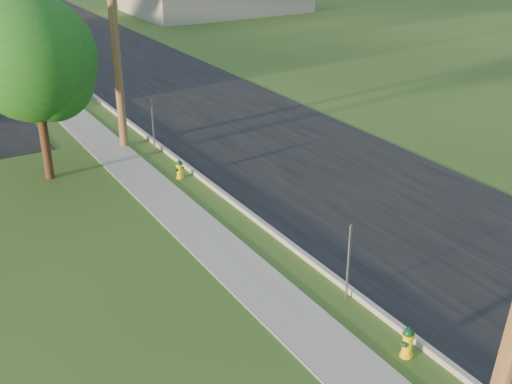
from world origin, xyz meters
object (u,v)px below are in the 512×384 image
utility_pole_mid (113,16)px  tree_verge (37,64)px  hydrant_near (408,342)px  hydrant_far (57,72)px  hydrant_mid (180,169)px

utility_pole_mid → tree_verge: utility_pole_mid is taller
hydrant_near → tree_verge: bearing=106.0°
tree_verge → hydrant_far: bearing=74.4°
tree_verge → hydrant_near: 14.36m
utility_pole_mid → hydrant_far: size_ratio=13.48×
utility_pole_mid → hydrant_near: utility_pole_mid is taller
utility_pole_mid → hydrant_mid: (0.53, -4.01, -4.63)m
utility_pole_mid → hydrant_far: utility_pole_mid is taller
hydrant_near → hydrant_mid: 11.11m
tree_verge → hydrant_mid: (3.74, -2.25, -3.63)m
tree_verge → hydrant_mid: size_ratio=9.21×
hydrant_near → hydrant_mid: bearing=90.5°
utility_pole_mid → hydrant_near: bearing=-87.7°
hydrant_near → hydrant_far: bearing=90.0°
hydrant_near → hydrant_far: size_ratio=1.00×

